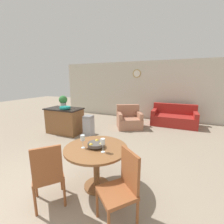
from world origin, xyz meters
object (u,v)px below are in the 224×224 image
(kitchen_island, at_px, (65,120))
(teal_bowl, at_px, (65,108))
(wine_glass_left, at_px, (83,138))
(fruit_bowl, at_px, (96,144))
(wine_glass_right, at_px, (103,142))
(dining_chair_near_right, at_px, (122,185))
(armchair, at_px, (129,120))
(potted_plant, at_px, (63,101))
(trash_bin, at_px, (89,126))
(dining_chair_near_left, at_px, (48,173))
(couch, at_px, (174,118))
(dining_table, at_px, (96,157))

(kitchen_island, xyz_separation_m, teal_bowl, (0.16, -0.13, 0.49))
(wine_glass_left, bearing_deg, teal_bowl, 135.36)
(wine_glass_left, distance_m, teal_bowl, 2.83)
(fruit_bowl, distance_m, wine_glass_right, 0.24)
(dining_chair_near_right, relative_size, armchair, 0.83)
(wine_glass_right, relative_size, kitchen_island, 0.18)
(wine_glass_left, xyz_separation_m, potted_plant, (-2.34, 2.30, 0.20))
(fruit_bowl, height_order, trash_bin, fruit_bowl)
(kitchen_island, bearing_deg, trash_bin, 1.12)
(wine_glass_right, distance_m, armchair, 3.68)
(dining_chair_near_right, bearing_deg, potted_plant, 2.00)
(dining_chair_near_left, height_order, fruit_bowl, dining_chair_near_left)
(wine_glass_right, bearing_deg, wine_glass_left, 178.69)
(kitchen_island, relative_size, trash_bin, 1.76)
(wine_glass_right, relative_size, trash_bin, 0.31)
(wine_glass_right, xyz_separation_m, kitchen_island, (-2.54, 2.13, -0.46))
(kitchen_island, bearing_deg, potted_plant, 132.80)
(trash_bin, bearing_deg, fruit_bowl, -55.45)
(dining_chair_near_right, distance_m, wine_glass_left, 0.95)
(armchair, bearing_deg, couch, 5.43)
(dining_chair_near_left, distance_m, potted_plant, 3.54)
(teal_bowl, xyz_separation_m, trash_bin, (0.80, 0.15, -0.59))
(dining_chair_near_right, bearing_deg, teal_bowl, 2.41)
(fruit_bowl, relative_size, couch, 0.16)
(wine_glass_left, relative_size, potted_plant, 0.54)
(wine_glass_left, xyz_separation_m, couch, (1.36, 4.61, -0.62))
(dining_chair_near_right, bearing_deg, dining_table, 5.93)
(wine_glass_left, height_order, teal_bowl, teal_bowl)
(dining_chair_near_left, xyz_separation_m, dining_chair_near_right, (1.06, 0.16, 0.00))
(fruit_bowl, bearing_deg, dining_table, -164.21)
(wine_glass_left, height_order, potted_plant, potted_plant)
(kitchen_island, xyz_separation_m, couch, (3.53, 2.49, -0.15))
(wine_glass_right, height_order, armchair, wine_glass_right)
(dining_table, xyz_separation_m, dining_chair_near_right, (0.61, -0.45, -0.04))
(dining_chair_near_right, xyz_separation_m, armchair, (-1.05, 3.92, -0.24))
(teal_bowl, distance_m, trash_bin, 1.00)
(fruit_bowl, xyz_separation_m, couch, (1.17, 4.51, -0.51))
(fruit_bowl, distance_m, potted_plant, 3.36)
(potted_plant, distance_m, couch, 4.44)
(fruit_bowl, bearing_deg, armchair, 97.25)
(armchair, bearing_deg, kitchen_island, -170.35)
(dining_chair_near_left, relative_size, potted_plant, 2.37)
(potted_plant, relative_size, armchair, 0.35)
(trash_bin, bearing_deg, couch, 43.85)
(trash_bin, height_order, couch, couch)
(teal_bowl, distance_m, potted_plant, 0.48)
(wine_glass_right, distance_m, teal_bowl, 3.11)
(dining_table, bearing_deg, potted_plant, 138.98)
(dining_chair_near_right, bearing_deg, fruit_bowl, 5.83)
(wine_glass_left, bearing_deg, armchair, 94.07)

